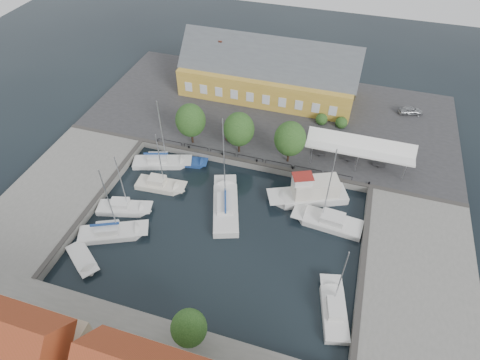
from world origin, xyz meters
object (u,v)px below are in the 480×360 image
Objects in this scene: launch_nw at (190,163)px; car_red at (235,130)px; warehouse at (265,73)px; west_boat_b at (160,186)px; launch_sw at (83,259)px; center_sailboat at (226,207)px; east_boat_a at (329,222)px; trawler at (311,194)px; east_boat_c at (334,310)px; west_boat_d at (112,233)px; car_silver at (411,111)px; west_boat_a at (161,163)px; west_boat_c at (124,209)px; tent_canopy at (360,147)px.

car_red is at bearing 58.56° from launch_nw.
launch_nw is (-5.56, -19.69, -4.34)m from warehouse.
launch_sw is at bearing -104.13° from west_boat_b.
center_sailboat reaches higher than east_boat_a.
trawler reaches higher than launch_nw.
center_sailboat is 1.41× the size of east_boat_c.
east_boat_c is 0.88× the size of west_boat_d.
east_boat_c is (4.95, -14.69, -0.76)m from trawler.
trawler is (-11.89, -22.02, -0.61)m from car_silver.
east_boat_a reaches higher than west_boat_a.
east_boat_c reaches higher than launch_sw.
west_boat_c is at bearing -116.90° from west_boat_b.
east_boat_c is (16.66, -36.29, -4.17)m from warehouse.
center_sailboat is at bearing -153.88° from trawler.
car_red reaches higher than launch_nw.
car_silver is at bearing 39.53° from west_boat_b.
trawler is (9.75, 4.78, 0.65)m from center_sailboat.
east_boat_c is (-6.94, -36.71, -1.36)m from car_silver.
launch_sw is at bearing -94.81° from west_boat_a.
car_red is 0.88× the size of launch_nw.
trawler reaches higher than launch_sw.
west_boat_c is (-24.65, -5.33, -0.00)m from east_boat_a.
trawler is (-4.89, -7.74, -2.67)m from tent_canopy.
east_boat_a is (14.57, -24.99, -4.17)m from warehouse.
west_boat_b is 13.42m from launch_sw.
center_sailboat is 17.72m from east_boat_c.
east_boat_a is at bearing 20.87° from west_boat_d.
trawler is at bearing -61.54° from warehouse.
warehouse is 32.22m from west_boat_c.
east_boat_c is at bearing -33.99° from center_sailboat.
warehouse is at bearing 74.25° from launch_sw.
car_silver is at bearing 61.63° from trawler.
west_boat_c reaches higher than car_silver.
car_silver is at bearing 63.87° from tent_canopy.
west_boat_c reaches higher than car_red.
west_boat_a reaches higher than launch_nw.
east_boat_c is 30.12m from west_boat_a.
west_boat_c is (-12.05, -3.94, -0.10)m from center_sailboat.
warehouse is at bearing 74.50° from west_boat_d.
west_boat_d reaches higher than car_silver.
center_sailboat is 1.24× the size of west_boat_d.
car_red is 0.46× the size of west_boat_b.
launch_sw is (-34.39, -38.69, -1.53)m from car_silver.
west_boat_c reaches higher than launch_sw.
east_boat_c reaches higher than tent_canopy.
east_boat_c reaches higher than car_red.
trawler is at bearing -34.88° from car_red.
east_boat_a is 25.22m from west_boat_c.
car_red is at bearing 126.97° from east_boat_c.
tent_canopy is 1.49× the size of west_boat_b.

